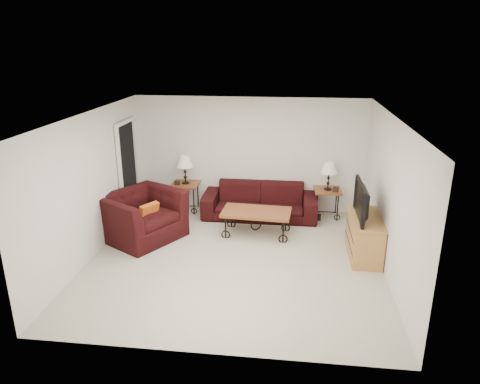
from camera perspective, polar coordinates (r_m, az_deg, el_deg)
name	(u,v)px	position (r m, az deg, el deg)	size (l,w,h in m)	color
ground	(235,259)	(7.86, -0.62, -8.58)	(5.00, 5.00, 0.00)	beige
wall_back	(250,155)	(9.75, 1.28, 4.81)	(5.00, 0.02, 2.50)	white
wall_front	(206,262)	(5.09, -4.39, -9.00)	(5.00, 0.02, 2.50)	white
wall_left	(91,186)	(8.07, -18.55, 0.77)	(0.02, 5.00, 2.50)	white
wall_right	(390,197)	(7.47, 18.72, -0.67)	(0.02, 5.00, 2.50)	white
ceiling	(235,116)	(7.06, -0.69, 9.73)	(5.00, 5.00, 0.00)	white
doorway	(128,172)	(9.57, -14.16, 2.53)	(0.08, 0.94, 2.04)	black
sofa	(260,201)	(9.53, 2.55, -1.17)	(2.43, 0.95, 0.71)	black
side_table_left	(186,197)	(9.96, -6.93, -0.62)	(0.58, 0.58, 0.63)	brown
side_table_right	(327,203)	(9.72, 11.08, -1.40)	(0.56, 0.56, 0.61)	brown
lamp_left	(185,169)	(9.77, -7.07, 2.89)	(0.36, 0.36, 0.63)	black
lamp_right	(329,176)	(9.53, 11.31, 2.07)	(0.35, 0.35, 0.61)	black
photo_frame_left	(177,183)	(9.74, -8.07, 1.17)	(0.13, 0.02, 0.11)	black
photo_frame_right	(336,190)	(9.48, 12.17, 0.29)	(0.12, 0.02, 0.10)	black
coffee_table	(256,223)	(8.69, 2.10, -3.96)	(1.32, 0.71, 0.49)	brown
armchair	(142,216)	(8.67, -12.44, -3.02)	(1.39, 1.21, 0.90)	black
throw_pillow	(149,214)	(8.56, -11.63, -2.78)	(0.41, 0.11, 0.41)	#CF601A
tv_stand	(364,237)	(8.12, 15.64, -5.55)	(0.50, 1.20, 0.72)	tan
television	(366,201)	(7.87, 15.92, -1.10)	(1.08, 0.14, 0.62)	black
backpack	(316,214)	(9.38, 9.68, -2.74)	(0.32, 0.24, 0.41)	black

